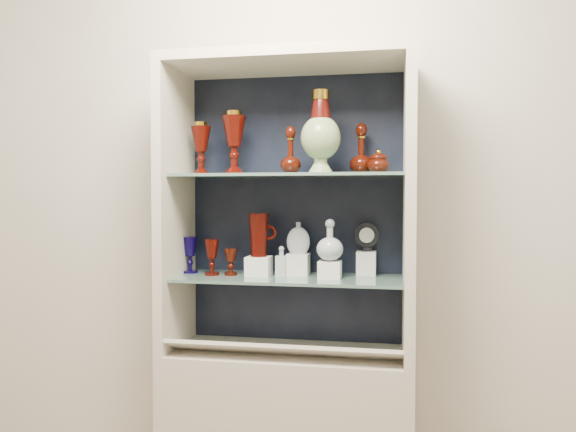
% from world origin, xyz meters
% --- Properties ---
extents(wall_back, '(3.50, 0.02, 2.80)m').
position_xyz_m(wall_back, '(0.00, 1.75, 1.40)').
color(wall_back, beige).
rests_on(wall_back, ground).
extents(cabinet_back_panel, '(0.98, 0.02, 1.15)m').
position_xyz_m(cabinet_back_panel, '(0.00, 1.72, 1.32)').
color(cabinet_back_panel, black).
rests_on(cabinet_back_panel, cabinet_base).
extents(cabinet_side_left, '(0.04, 0.40, 1.15)m').
position_xyz_m(cabinet_side_left, '(-0.48, 1.53, 1.32)').
color(cabinet_side_left, beige).
rests_on(cabinet_side_left, cabinet_base).
extents(cabinet_side_right, '(0.04, 0.40, 1.15)m').
position_xyz_m(cabinet_side_right, '(0.48, 1.53, 1.32)').
color(cabinet_side_right, beige).
rests_on(cabinet_side_right, cabinet_base).
extents(cabinet_top_cap, '(1.00, 0.40, 0.04)m').
position_xyz_m(cabinet_top_cap, '(0.00, 1.53, 1.92)').
color(cabinet_top_cap, beige).
rests_on(cabinet_top_cap, cabinet_side_left).
extents(shelf_lower, '(0.92, 0.34, 0.01)m').
position_xyz_m(shelf_lower, '(0.00, 1.55, 1.04)').
color(shelf_lower, slate).
rests_on(shelf_lower, cabinet_side_left).
extents(shelf_upper, '(0.92, 0.34, 0.01)m').
position_xyz_m(shelf_upper, '(0.00, 1.55, 1.46)').
color(shelf_upper, slate).
rests_on(shelf_upper, cabinet_side_left).
extents(label_ledge, '(0.92, 0.17, 0.09)m').
position_xyz_m(label_ledge, '(0.00, 1.42, 0.78)').
color(label_ledge, beige).
rests_on(label_ledge, cabinet_base).
extents(label_card_0, '(0.10, 0.06, 0.03)m').
position_xyz_m(label_card_0, '(-0.29, 1.42, 0.80)').
color(label_card_0, white).
rests_on(label_card_0, label_ledge).
extents(label_card_1, '(0.10, 0.06, 0.03)m').
position_xyz_m(label_card_1, '(0.29, 1.42, 0.80)').
color(label_card_1, white).
rests_on(label_card_1, label_ledge).
extents(label_card_2, '(0.10, 0.06, 0.03)m').
position_xyz_m(label_card_2, '(0.04, 1.42, 0.80)').
color(label_card_2, white).
rests_on(label_card_2, label_ledge).
extents(label_card_3, '(0.10, 0.06, 0.03)m').
position_xyz_m(label_card_3, '(-0.29, 1.42, 0.80)').
color(label_card_3, white).
rests_on(label_card_3, label_ledge).
extents(pedestal_lamp_left, '(0.11, 0.11, 0.22)m').
position_xyz_m(pedestal_lamp_left, '(-0.39, 1.58, 1.58)').
color(pedestal_lamp_left, '#3F0A04').
rests_on(pedestal_lamp_left, shelf_upper).
extents(pedestal_lamp_right, '(0.13, 0.13, 0.26)m').
position_xyz_m(pedestal_lamp_right, '(-0.23, 1.56, 1.60)').
color(pedestal_lamp_right, '#3F0A04').
rests_on(pedestal_lamp_right, shelf_upper).
extents(enamel_urn, '(0.16, 0.16, 0.32)m').
position_xyz_m(enamel_urn, '(0.14, 1.49, 1.63)').
color(enamel_urn, '#0E4126').
rests_on(enamel_urn, shelf_upper).
extents(ruby_decanter_a, '(0.09, 0.09, 0.21)m').
position_xyz_m(ruby_decanter_a, '(0.01, 1.51, 1.58)').
color(ruby_decanter_a, '#400F05').
rests_on(ruby_decanter_a, shelf_upper).
extents(ruby_decanter_b, '(0.12, 0.12, 0.22)m').
position_xyz_m(ruby_decanter_b, '(0.29, 1.63, 1.58)').
color(ruby_decanter_b, '#400F05').
rests_on(ruby_decanter_b, shelf_upper).
extents(lidded_bowl, '(0.10, 0.10, 0.10)m').
position_xyz_m(lidded_bowl, '(0.36, 1.57, 1.52)').
color(lidded_bowl, '#400F05').
rests_on(lidded_bowl, shelf_upper).
extents(cobalt_goblet, '(0.08, 0.08, 0.16)m').
position_xyz_m(cobalt_goblet, '(-0.44, 1.59, 1.13)').
color(cobalt_goblet, '#080039').
rests_on(cobalt_goblet, shelf_lower).
extents(ruby_goblet_tall, '(0.08, 0.08, 0.15)m').
position_xyz_m(ruby_goblet_tall, '(-0.33, 1.54, 1.13)').
color(ruby_goblet_tall, '#3F0A04').
rests_on(ruby_goblet_tall, shelf_lower).
extents(ruby_goblet_small, '(0.07, 0.07, 0.11)m').
position_xyz_m(ruby_goblet_small, '(-0.25, 1.55, 1.11)').
color(ruby_goblet_small, '#400F05').
rests_on(ruby_goblet_small, shelf_lower).
extents(riser_ruby_pitcher, '(0.10, 0.10, 0.08)m').
position_xyz_m(riser_ruby_pitcher, '(-0.13, 1.55, 1.09)').
color(riser_ruby_pitcher, silver).
rests_on(riser_ruby_pitcher, shelf_lower).
extents(ruby_pitcher, '(0.15, 0.12, 0.18)m').
position_xyz_m(ruby_pitcher, '(-0.13, 1.55, 1.22)').
color(ruby_pitcher, '#3F0A04').
rests_on(ruby_pitcher, riser_ruby_pitcher).
extents(clear_square_bottle, '(0.05, 0.05, 0.12)m').
position_xyz_m(clear_square_bottle, '(-0.03, 1.57, 1.11)').
color(clear_square_bottle, '#A3B0BB').
rests_on(clear_square_bottle, shelf_lower).
extents(riser_flat_flask, '(0.09, 0.09, 0.09)m').
position_xyz_m(riser_flat_flask, '(0.03, 1.61, 1.09)').
color(riser_flat_flask, silver).
rests_on(riser_flat_flask, shelf_lower).
extents(flat_flask, '(0.10, 0.05, 0.14)m').
position_xyz_m(flat_flask, '(0.03, 1.61, 1.21)').
color(flat_flask, '#AAB7BF').
rests_on(flat_flask, riser_flat_flask).
extents(riser_clear_round_decanter, '(0.09, 0.09, 0.07)m').
position_xyz_m(riser_clear_round_decanter, '(0.17, 1.53, 1.08)').
color(riser_clear_round_decanter, silver).
rests_on(riser_clear_round_decanter, shelf_lower).
extents(clear_round_decanter, '(0.14, 0.14, 0.16)m').
position_xyz_m(clear_round_decanter, '(0.17, 1.53, 1.20)').
color(clear_round_decanter, '#A3B0BB').
rests_on(clear_round_decanter, riser_clear_round_decanter).
extents(riser_cameo_medallion, '(0.08, 0.08, 0.10)m').
position_xyz_m(riser_cameo_medallion, '(0.31, 1.65, 1.10)').
color(riser_cameo_medallion, silver).
rests_on(riser_cameo_medallion, shelf_lower).
extents(cameo_medallion, '(0.11, 0.06, 0.12)m').
position_xyz_m(cameo_medallion, '(0.31, 1.65, 1.21)').
color(cameo_medallion, black).
rests_on(cameo_medallion, riser_cameo_medallion).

